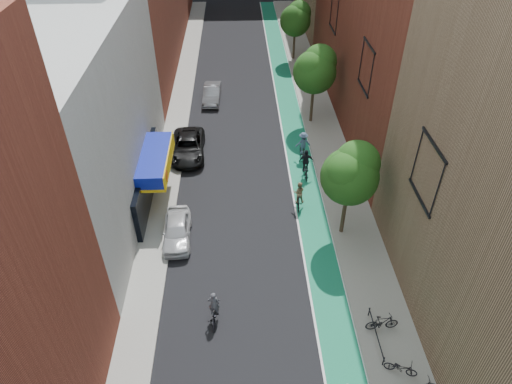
{
  "coord_description": "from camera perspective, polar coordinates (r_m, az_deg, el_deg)",
  "views": [
    {
      "loc": [
        -0.64,
        -10.71,
        19.8
      ],
      "look_at": [
        0.35,
        12.46,
        1.5
      ],
      "focal_mm": 32.0,
      "sensor_mm": 36.0,
      "label": 1
    }
  ],
  "objects": [
    {
      "name": "tree_near",
      "position": [
        26.43,
        11.78,
        2.4
      ],
      "size": [
        3.4,
        3.36,
        6.42
      ],
      "color": "#332619",
      "rests_on": "ground"
    },
    {
      "name": "bike_lane",
      "position": [
        41.96,
        4.25,
        10.02
      ],
      "size": [
        2.0,
        68.0,
        0.01
      ],
      "primitive_type": "cube",
      "color": "#126A47",
      "rests_on": "ground"
    },
    {
      "name": "parked_car_silver",
      "position": [
        43.64,
        -5.52,
        12.15
      ],
      "size": [
        1.69,
        4.37,
        1.42
      ],
      "primitive_type": "imported",
      "rotation": [
        0.0,
        0.0,
        -0.04
      ],
      "color": "gray",
      "rests_on": "ground"
    },
    {
      "name": "sidewalk_left",
      "position": [
        42.02,
        -9.63,
        9.71
      ],
      "size": [
        2.0,
        68.0,
        0.15
      ],
      "primitive_type": "cube",
      "color": "gray",
      "rests_on": "ground"
    },
    {
      "name": "tree_far",
      "position": [
        51.46,
        4.99,
        20.84
      ],
      "size": [
        3.3,
        3.25,
        6.21
      ],
      "color": "#332619",
      "rests_on": "ground"
    },
    {
      "name": "parked_bike_mid",
      "position": [
        24.4,
        15.5,
        -15.45
      ],
      "size": [
        1.71,
        0.57,
        1.01
      ],
      "primitive_type": "imported",
      "rotation": [
        0.0,
        0.0,
        1.63
      ],
      "color": "black",
      "rests_on": "sidewalk_right"
    },
    {
      "name": "cyclist_lead",
      "position": [
        24.1,
        -5.24,
        -14.61
      ],
      "size": [
        0.74,
        1.86,
        1.94
      ],
      "rotation": [
        0.0,
        0.0,
        3.09
      ],
      "color": "black",
      "rests_on": "ground"
    },
    {
      "name": "parked_car_black",
      "position": [
        35.79,
        -8.47,
        5.64
      ],
      "size": [
        2.59,
        5.38,
        1.48
      ],
      "primitive_type": "imported",
      "rotation": [
        0.0,
        0.0,
        0.03
      ],
      "color": "black",
      "rests_on": "ground"
    },
    {
      "name": "parked_bike_near",
      "position": [
        23.34,
        17.65,
        -20.18
      ],
      "size": [
        1.6,
        1.05,
        0.8
      ],
      "primitive_type": "imported",
      "rotation": [
        0.0,
        0.0,
        1.2
      ],
      "color": "black",
      "rests_on": "sidewalk_right"
    },
    {
      "name": "building_left_white",
      "position": [
        30.14,
        -22.48,
        7.98
      ],
      "size": [
        8.0,
        20.0,
        12.0
      ],
      "primitive_type": "cube",
      "color": "silver",
      "rests_on": "ground"
    },
    {
      "name": "parked_car_white",
      "position": [
        28.39,
        -9.85,
        -4.71
      ],
      "size": [
        1.83,
        4.19,
        1.4
      ],
      "primitive_type": "imported",
      "rotation": [
        0.0,
        0.0,
        0.04
      ],
      "color": "silver",
      "rests_on": "ground"
    },
    {
      "name": "tree_mid",
      "position": [
        38.32,
        7.44,
        15.05
      ],
      "size": [
        3.55,
        3.53,
        6.74
      ],
      "color": "#332619",
      "rests_on": "ground"
    },
    {
      "name": "cyclist_lane_mid",
      "position": [
        33.24,
        6.25,
        3.17
      ],
      "size": [
        1.07,
        1.88,
        2.16
      ],
      "rotation": [
        0.0,
        0.0,
        3.12
      ],
      "color": "black",
      "rests_on": "ground"
    },
    {
      "name": "cyclist_lane_near",
      "position": [
        30.39,
        5.35,
        -0.62
      ],
      "size": [
        0.82,
        1.82,
        1.93
      ],
      "rotation": [
        0.0,
        0.0,
        3.06
      ],
      "color": "black",
      "rests_on": "ground"
    },
    {
      "name": "sidewalk_right",
      "position": [
        42.28,
        7.67,
        10.11
      ],
      "size": [
        3.0,
        68.0,
        0.15
      ],
      "primitive_type": "cube",
      "color": "gray",
      "rests_on": "ground"
    },
    {
      "name": "cyclist_lane_far",
      "position": [
        35.16,
        5.89,
        5.72
      ],
      "size": [
        1.24,
        1.64,
        2.15
      ],
      "rotation": [
        0.0,
        0.0,
        3.28
      ],
      "color": "black",
      "rests_on": "ground"
    }
  ]
}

